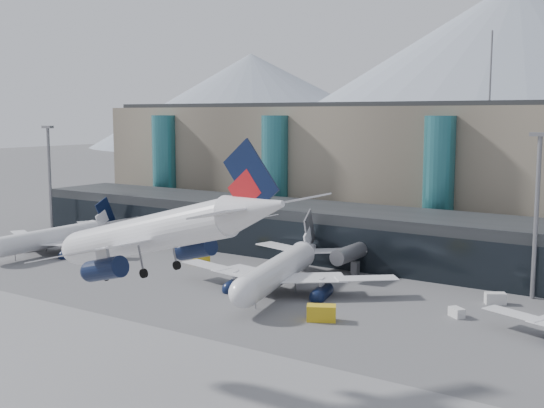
{
  "coord_description": "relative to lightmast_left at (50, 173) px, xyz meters",
  "views": [
    {
      "loc": [
        53.43,
        -59.67,
        28.33
      ],
      "look_at": [
        -7.77,
        32.0,
        13.74
      ],
      "focal_mm": 45.0,
      "sensor_mm": 36.0,
      "label": 1
    }
  ],
  "objects": [
    {
      "name": "jet_parked_mid",
      "position": [
        74.46,
        -12.45,
        -9.64
      ],
      "size": [
        38.13,
        39.33,
        12.64
      ],
      "rotation": [
        0.0,
        0.0,
        1.81
      ],
      "color": "white",
      "rests_on": "ground"
    },
    {
      "name": "teal_towers",
      "position": [
        65.01,
        29.01,
        -0.41
      ],
      "size": [
        116.4,
        19.4,
        46.0
      ],
      "color": "#296B73",
      "rests_on": "ground"
    },
    {
      "name": "concourse",
      "position": [
        79.98,
        12.73,
        -9.45
      ],
      "size": [
        170.0,
        27.0,
        10.0
      ],
      "color": "black",
      "rests_on": "ground"
    },
    {
      "name": "veh_h",
      "position": [
        88.53,
        -25.16,
        -13.32
      ],
      "size": [
        4.5,
        3.71,
        2.2
      ],
      "primitive_type": "cube",
      "rotation": [
        0.0,
        0.0,
        0.48
      ],
      "color": "gold",
      "rests_on": "ground"
    },
    {
      "name": "hero_jet",
      "position": [
        88.84,
        -56.1,
        3.44
      ],
      "size": [
        31.87,
        32.46,
        10.47
      ],
      "rotation": [
        0.0,
        -0.25,
        -0.07
      ],
      "color": "white",
      "rests_on": "ground"
    },
    {
      "name": "lightmast_mid",
      "position": [
        110.0,
        3.0,
        0.0
      ],
      "size": [
        3.0,
        1.2,
        25.6
      ],
      "color": "slate",
      "rests_on": "ground"
    },
    {
      "name": "veh_f",
      "position": [
        23.28,
        -10.12,
        -13.41
      ],
      "size": [
        2.84,
        3.98,
        2.01
      ],
      "primitive_type": "cube",
      "rotation": [
        0.0,
        0.0,
        1.86
      ],
      "color": "#525257",
      "rests_on": "ground"
    },
    {
      "name": "ground",
      "position": [
        80.0,
        -45.0,
        -14.42
      ],
      "size": [
        900.0,
        900.0,
        0.0
      ],
      "primitive_type": "plane",
      "color": "#515154",
      "rests_on": "ground"
    },
    {
      "name": "jet_parked_left",
      "position": [
        19.47,
        -12.58,
        -10.16
      ],
      "size": [
        34.94,
        33.92,
        11.25
      ],
      "rotation": [
        0.0,
        0.0,
        1.6
      ],
      "color": "white",
      "rests_on": "ground"
    },
    {
      "name": "veh_d",
      "position": [
        106.11,
        -3.29,
        -13.57
      ],
      "size": [
        3.38,
        2.9,
        1.7
      ],
      "primitive_type": "cube",
      "rotation": [
        0.0,
        0.0,
        0.54
      ],
      "color": "silver",
      "rests_on": "ground"
    },
    {
      "name": "runway_markings",
      "position": [
        80.0,
        -60.0,
        -14.37
      ],
      "size": [
        128.0,
        1.0,
        0.02
      ],
      "color": "gold",
      "rests_on": "ground"
    },
    {
      "name": "veh_g",
      "position": [
        103.49,
        -13.08,
        -13.74
      ],
      "size": [
        2.66,
        2.45,
        1.35
      ],
      "primitive_type": "cube",
      "rotation": [
        0.0,
        0.0,
        -0.63
      ],
      "color": "silver",
      "rests_on": "ground"
    },
    {
      "name": "lightmast_left",
      "position": [
        0.0,
        0.0,
        0.0
      ],
      "size": [
        3.0,
        1.2,
        25.6
      ],
      "color": "slate",
      "rests_on": "ground"
    },
    {
      "name": "terminal_main",
      "position": [
        55.0,
        45.0,
        1.03
      ],
      "size": [
        130.0,
        30.0,
        31.0
      ],
      "color": "gray",
      "rests_on": "ground"
    },
    {
      "name": "runway_strip",
      "position": [
        80.0,
        -60.0,
        -14.4
      ],
      "size": [
        400.0,
        40.0,
        0.04
      ],
      "primitive_type": "cube",
      "color": "slate",
      "rests_on": "ground"
    },
    {
      "name": "veh_a",
      "position": [
        22.32,
        -12.97,
        -13.4
      ],
      "size": [
        4.16,
        3.62,
        2.04
      ],
      "primitive_type": "cube",
      "rotation": [
        0.0,
        0.0,
        0.54
      ],
      "color": "silver",
      "rests_on": "ground"
    },
    {
      "name": "veh_b",
      "position": [
        51.77,
        -6.54,
        -13.6
      ],
      "size": [
        2.65,
        3.29,
        1.65
      ],
      "primitive_type": "cube",
      "rotation": [
        0.0,
        0.0,
        1.21
      ],
      "color": "gold",
      "rests_on": "ground"
    }
  ]
}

